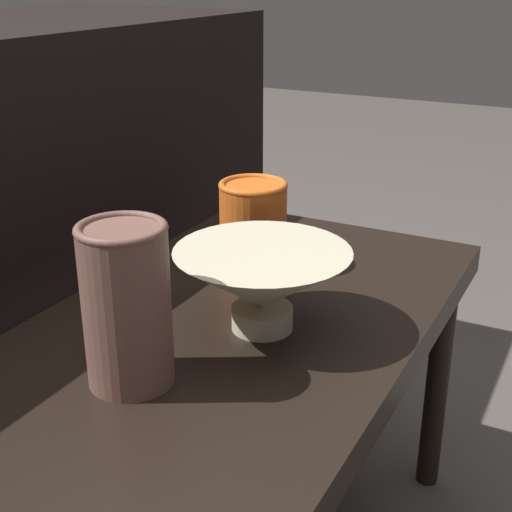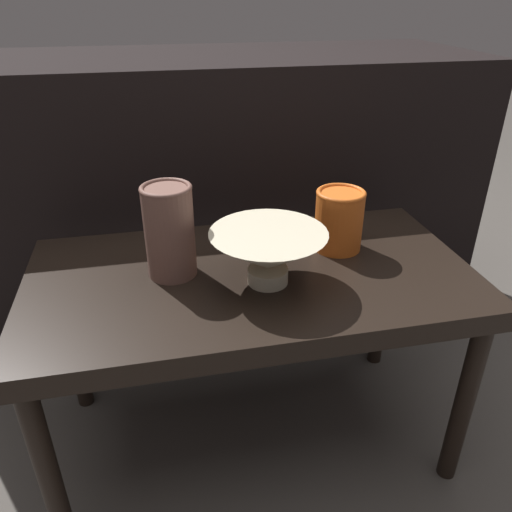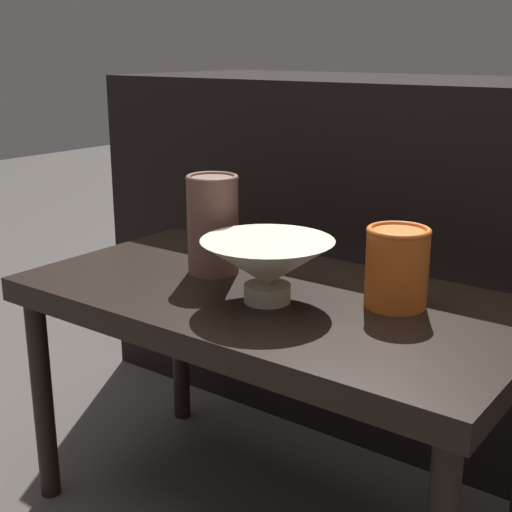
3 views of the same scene
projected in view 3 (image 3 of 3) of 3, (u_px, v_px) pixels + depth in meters
The scene contains 5 objects.
table at pixel (272, 319), 1.15m from camera, with size 0.81×0.43×0.42m.
couch_backdrop at pixel (416, 249), 1.57m from camera, with size 1.39×0.50×0.73m.
bowl at pixel (267, 264), 1.07m from camera, with size 0.20×0.20×0.10m.
vase_textured_left at pixel (213, 223), 1.21m from camera, with size 0.09×0.09×0.17m.
vase_colorful_right at pixel (397, 266), 1.05m from camera, with size 0.10×0.10×0.12m.
Camera 3 is at (0.62, -0.87, 0.80)m, focal length 50.00 mm.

